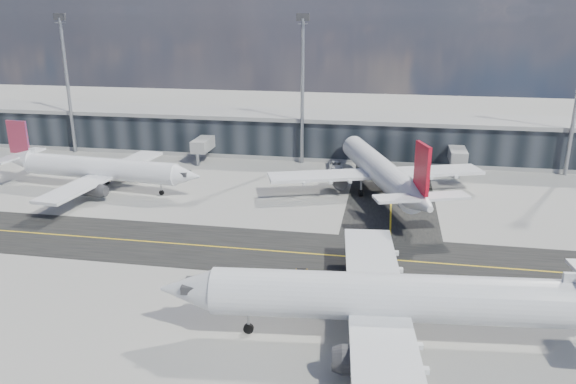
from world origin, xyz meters
name	(u,v)px	position (x,y,z in m)	size (l,w,h in m)	color
ground	(241,262)	(0.00, 0.00, 0.00)	(300.00, 300.00, 0.00)	gray
taxiway_lanes	(288,232)	(3.91, 10.74, 0.01)	(180.00, 63.00, 0.03)	black
terminal_concourse	(307,136)	(0.04, 54.93, 4.09)	(152.00, 19.80, 8.80)	black
floodlight_masts	(302,85)	(0.00, 48.00, 15.61)	(102.50, 0.70, 28.90)	gray
airliner_af	(98,169)	(-31.62, 24.21, 3.70)	(37.82, 32.29, 11.20)	silver
airliner_redtail	(380,170)	(15.93, 29.80, 4.22)	(36.25, 41.99, 12.77)	silver
airliner_near	(398,298)	(18.71, -13.87, 4.34)	(44.36, 37.88, 13.13)	silver
baggage_tug	(295,280)	(7.75, -5.57, 1.07)	(3.64, 2.26, 2.14)	orange
service_van	(336,166)	(7.28, 44.00, 0.79)	(2.63, 5.70, 1.58)	silver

